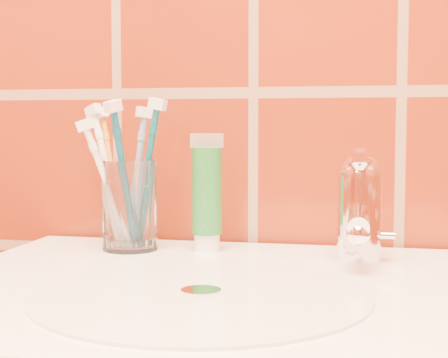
# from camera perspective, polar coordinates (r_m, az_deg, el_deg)

# --- Properties ---
(glass_tumbler) EXTENTS (0.08, 0.08, 0.11)m
(glass_tumbler) POSITION_cam_1_polar(r_m,az_deg,el_deg) (0.83, -7.82, -2.17)
(glass_tumbler) COLOR white
(glass_tumbler) RESTS_ON pedestal_sink
(toothpaste_tube) EXTENTS (0.04, 0.04, 0.14)m
(toothpaste_tube) POSITION_cam_1_polar(r_m,az_deg,el_deg) (0.82, -1.43, -1.44)
(toothpaste_tube) COLOR white
(toothpaste_tube) RESTS_ON pedestal_sink
(faucet) EXTENTS (0.05, 0.11, 0.12)m
(faucet) POSITION_cam_1_polar(r_m,az_deg,el_deg) (0.76, 11.18, -2.11)
(faucet) COLOR white
(faucet) RESTS_ON pedestal_sink
(toothbrush_0) EXTENTS (0.14, 0.15, 0.19)m
(toothbrush_0) POSITION_cam_1_polar(r_m,az_deg,el_deg) (0.86, -9.26, 0.07)
(toothbrush_0) COLOR orange
(toothbrush_0) RESTS_ON glass_tumbler
(toothbrush_1) EXTENTS (0.08, 0.07, 0.19)m
(toothbrush_1) POSITION_cam_1_polar(r_m,az_deg,el_deg) (0.83, -6.52, 0.33)
(toothbrush_1) COLOR #0B5562
(toothbrush_1) RESTS_ON glass_tumbler
(toothbrush_2) EXTENTS (0.08, 0.10, 0.19)m
(toothbrush_2) POSITION_cam_1_polar(r_m,az_deg,el_deg) (0.81, -8.26, 0.11)
(toothbrush_2) COLOR navy
(toothbrush_2) RESTS_ON glass_tumbler
(toothbrush_3) EXTENTS (0.12, 0.10, 0.17)m
(toothbrush_3) POSITION_cam_1_polar(r_m,az_deg,el_deg) (0.82, -9.60, -0.59)
(toothbrush_3) COLOR white
(toothbrush_3) RESTS_ON glass_tumbler
(toothbrush_4) EXTENTS (0.08, 0.07, 0.18)m
(toothbrush_4) POSITION_cam_1_polar(r_m,az_deg,el_deg) (0.84, -7.28, 0.07)
(toothbrush_4) COLOR #7199C9
(toothbrush_4) RESTS_ON glass_tumbler
(toothbrush_5) EXTENTS (0.13, 0.12, 0.19)m
(toothbrush_5) POSITION_cam_1_polar(r_m,az_deg,el_deg) (0.85, -9.56, 0.15)
(toothbrush_5) COLOR white
(toothbrush_5) RESTS_ON glass_tumbler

